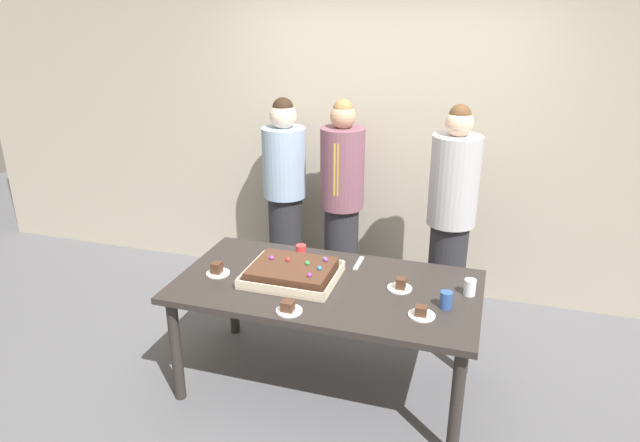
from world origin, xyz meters
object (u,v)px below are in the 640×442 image
party_table (327,295)px  drink_cup_middle (301,252)px  plated_slice_near_left (288,308)px  person_green_shirt_behind (451,221)px  person_striped_tie_right (285,195)px  plated_slice_far_right (421,313)px  cake_server_utensil (359,263)px  drink_cup_far_end (446,300)px  plated_slice_far_left (217,270)px  person_serving_front (342,203)px  plated_slice_near_right (400,286)px  sheet_cake (292,272)px  drink_cup_nearest (470,287)px

party_table → drink_cup_middle: drink_cup_middle is taller
plated_slice_near_left → person_green_shirt_behind: person_green_shirt_behind is taller
drink_cup_middle → person_striped_tie_right: person_striped_tie_right is taller
drink_cup_middle → person_green_shirt_behind: person_green_shirt_behind is taller
plated_slice_far_right → cake_server_utensil: bearing=131.7°
party_table → drink_cup_far_end: 0.75m
plated_slice_near_left → person_striped_tie_right: bearing=111.3°
plated_slice_far_left → person_green_shirt_behind: size_ratio=0.09×
plated_slice_far_right → person_serving_front: 1.57m
plated_slice_near_left → drink_cup_far_end: size_ratio=1.50×
plated_slice_near_right → person_serving_front: size_ratio=0.09×
plated_slice_near_left → plated_slice_far_left: size_ratio=1.00×
sheet_cake → cake_server_utensil: size_ratio=2.83×
plated_slice_near_left → drink_cup_nearest: size_ratio=1.50×
plated_slice_near_left → plated_slice_far_right: 0.74m
plated_slice_near_left → drink_cup_nearest: 1.08m
drink_cup_middle → drink_cup_far_end: bearing=-20.5°
drink_cup_nearest → person_serving_front: 1.46m
drink_cup_nearest → drink_cup_middle: (-1.12, 0.18, 0.00)m
cake_server_utensil → person_striped_tie_right: size_ratio=0.12×
plated_slice_near_left → drink_cup_middle: drink_cup_middle is taller
drink_cup_far_end → person_serving_front: size_ratio=0.06×
plated_slice_near_left → person_striped_tie_right: person_striped_tie_right is taller
drink_cup_far_end → cake_server_utensil: (-0.61, 0.42, -0.05)m
sheet_cake → person_serving_front: size_ratio=0.33×
plated_slice_near_right → drink_cup_middle: 0.75m
plated_slice_far_left → person_striped_tie_right: 1.29m
sheet_cake → person_green_shirt_behind: 1.28m
person_green_shirt_behind → cake_server_utensil: bearing=1.1°
plated_slice_far_left → plated_slice_far_right: bearing=-5.8°
cake_server_utensil → person_green_shirt_behind: (0.53, 0.58, 0.15)m
cake_server_utensil → person_green_shirt_behind: size_ratio=0.12×
person_serving_front → drink_cup_middle: bearing=-3.3°
plated_slice_near_right → plated_slice_far_left: bearing=-172.9°
drink_cup_far_end → plated_slice_near_right: bearing=153.4°
person_green_shirt_behind → person_serving_front: bearing=-59.2°
cake_server_utensil → person_green_shirt_behind: bearing=47.4°
party_table → plated_slice_far_right: size_ratio=12.44×
sheet_cake → plated_slice_far_left: (-0.48, -0.08, -0.02)m
sheet_cake → cake_server_utensil: bearing=44.6°
person_striped_tie_right → drink_cup_nearest: bearing=32.9°
drink_cup_middle → cake_server_utensil: drink_cup_middle is taller
drink_cup_middle → drink_cup_nearest: bearing=-9.0°
party_table → cake_server_utensil: 0.37m
plated_slice_far_left → person_serving_front: (0.49, 1.20, 0.10)m
plated_slice_far_right → person_serving_front: size_ratio=0.09×
drink_cup_nearest → person_serving_front: bearing=136.8°
drink_cup_far_end → party_table: bearing=173.9°
party_table → plated_slice_far_right: bearing=-19.3°
sheet_cake → drink_cup_far_end: (0.96, -0.08, 0.00)m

